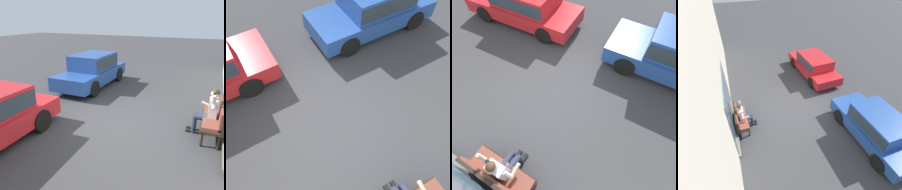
# 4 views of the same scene
# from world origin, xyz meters

# --- Properties ---
(ground_plane) EXTENTS (60.00, 60.00, 0.00)m
(ground_plane) POSITION_xyz_m (0.00, 0.00, 0.00)
(ground_plane) COLOR #38383A
(parked_car_near) EXTENTS (4.23, 1.85, 1.50)m
(parked_car_near) POSITION_xyz_m (-3.14, -2.49, 0.82)
(parked_car_near) COLOR #23478E
(parked_car_near) RESTS_ON ground_plane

